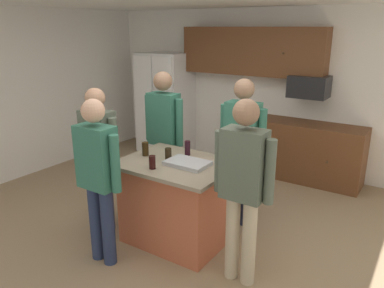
# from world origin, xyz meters

# --- Properties ---
(floor) EXTENTS (7.04, 7.04, 0.00)m
(floor) POSITION_xyz_m (0.00, 0.00, 0.00)
(floor) COLOR #937A5B
(floor) RESTS_ON ground
(back_wall) EXTENTS (6.40, 0.10, 2.60)m
(back_wall) POSITION_xyz_m (0.00, 2.80, 1.30)
(back_wall) COLOR white
(back_wall) RESTS_ON ground
(side_wall_left) EXTENTS (0.10, 5.60, 2.60)m
(side_wall_left) POSITION_xyz_m (-3.20, 0.00, 1.30)
(side_wall_left) COLOR white
(side_wall_left) RESTS_ON ground
(cabinet_run_upper) EXTENTS (2.40, 0.38, 0.75)m
(cabinet_run_upper) POSITION_xyz_m (-0.40, 2.60, 1.93)
(cabinet_run_upper) COLOR brown
(cabinet_run_lower) EXTENTS (1.80, 0.63, 0.90)m
(cabinet_run_lower) POSITION_xyz_m (0.60, 2.48, 0.45)
(cabinet_run_lower) COLOR brown
(cabinet_run_lower) RESTS_ON ground
(refrigerator) EXTENTS (0.89, 0.76, 1.86)m
(refrigerator) POSITION_xyz_m (-2.00, 2.38, 0.93)
(refrigerator) COLOR white
(refrigerator) RESTS_ON ground
(microwave_over_range) EXTENTS (0.56, 0.40, 0.32)m
(microwave_over_range) POSITION_xyz_m (0.60, 2.50, 1.45)
(microwave_over_range) COLOR black
(kitchen_island) EXTENTS (1.18, 0.92, 0.93)m
(kitchen_island) POSITION_xyz_m (0.02, -0.08, 0.47)
(kitchen_island) COLOR #AD5638
(kitchen_island) RESTS_ON ground
(person_guest_by_door) EXTENTS (0.57, 0.23, 1.76)m
(person_guest_by_door) POSITION_xyz_m (0.42, 0.65, 1.02)
(person_guest_by_door) COLOR #232D4C
(person_guest_by_door) RESTS_ON ground
(person_guest_right) EXTENTS (0.57, 0.22, 1.67)m
(person_guest_right) POSITION_xyz_m (-0.88, -0.33, 0.96)
(person_guest_right) COLOR #4C5166
(person_guest_right) RESTS_ON ground
(person_elder_center) EXTENTS (0.57, 0.24, 1.78)m
(person_elder_center) POSITION_xyz_m (-0.61, 0.53, 1.04)
(person_elder_center) COLOR #232D4C
(person_elder_center) RESTS_ON ground
(person_guest_left) EXTENTS (0.57, 0.22, 1.68)m
(person_guest_left) POSITION_xyz_m (-0.38, -0.81, 0.97)
(person_guest_left) COLOR #232D4C
(person_guest_left) RESTS_ON ground
(person_host_foreground) EXTENTS (0.57, 0.23, 1.73)m
(person_host_foreground) POSITION_xyz_m (0.91, -0.33, 1.01)
(person_host_foreground) COLOR tan
(person_host_foreground) RESTS_ON ground
(glass_dark_ale) EXTENTS (0.06, 0.06, 0.16)m
(glass_dark_ale) POSITION_xyz_m (-0.01, 0.18, 1.01)
(glass_dark_ale) COLOR black
(glass_dark_ale) RESTS_ON kitchen_island
(glass_stout_tall) EXTENTS (0.07, 0.07, 0.14)m
(glass_stout_tall) POSITION_xyz_m (-0.07, -0.37, 1.00)
(glass_stout_tall) COLOR black
(glass_stout_tall) RESTS_ON kitchen_island
(glass_short_whisky) EXTENTS (0.07, 0.07, 0.13)m
(glass_short_whisky) POSITION_xyz_m (-0.11, -0.05, 0.99)
(glass_short_whisky) COLOR black
(glass_short_whisky) RESTS_ON kitchen_island
(glass_pilsner) EXTENTS (0.07, 0.07, 0.15)m
(glass_pilsner) POSITION_xyz_m (-0.40, -0.09, 1.00)
(glass_pilsner) COLOR black
(glass_pilsner) RESTS_ON kitchen_island
(serving_tray) EXTENTS (0.44, 0.30, 0.04)m
(serving_tray) POSITION_xyz_m (0.16, -0.09, 0.95)
(serving_tray) COLOR #B7B7BC
(serving_tray) RESTS_ON kitchen_island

